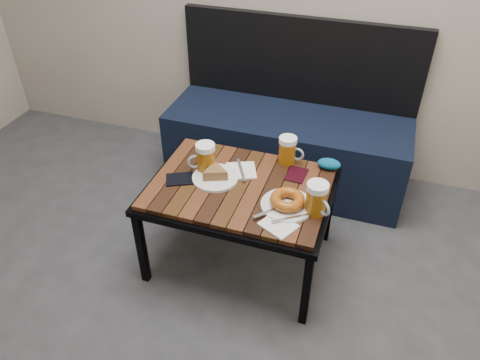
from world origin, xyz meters
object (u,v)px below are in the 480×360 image
(plate_pie, at_px, (215,175))
(plate_bagel, at_px, (287,202))
(beer_mug_right, at_px, (317,199))
(beer_mug_centre, at_px, (288,150))
(bench, at_px, (287,141))
(passport_burgundy, at_px, (296,174))
(knit_pouch, at_px, (329,164))
(beer_mug_left, at_px, (205,158))
(cafe_table, at_px, (240,192))
(passport_navy, at_px, (181,179))

(plate_pie, xyz_separation_m, plate_bagel, (0.36, -0.09, 0.00))
(beer_mug_right, bearing_deg, beer_mug_centre, 163.82)
(bench, height_order, beer_mug_right, bench)
(plate_pie, xyz_separation_m, passport_burgundy, (0.35, 0.15, -0.02))
(bench, distance_m, beer_mug_right, 0.93)
(plate_pie, bearing_deg, bench, 76.94)
(beer_mug_right, relative_size, knit_pouch, 1.33)
(beer_mug_right, relative_size, plate_bagel, 0.52)
(beer_mug_left, distance_m, beer_mug_centre, 0.40)
(cafe_table, height_order, beer_mug_left, beer_mug_left)
(beer_mug_left, xyz_separation_m, passport_navy, (-0.08, -0.10, -0.07))
(beer_mug_left, height_order, passport_navy, beer_mug_left)
(bench, xyz_separation_m, knit_pouch, (0.31, -0.49, 0.22))
(passport_burgundy, bearing_deg, knit_pouch, 42.24)
(plate_bagel, distance_m, passport_navy, 0.52)
(beer_mug_left, bearing_deg, cafe_table, 133.37)
(bench, distance_m, knit_pouch, 0.62)
(passport_burgundy, bearing_deg, beer_mug_left, -161.95)
(cafe_table, xyz_separation_m, plate_bagel, (0.24, -0.08, 0.07))
(cafe_table, relative_size, knit_pouch, 7.56)
(passport_navy, relative_size, passport_burgundy, 1.09)
(bench, distance_m, cafe_table, 0.77)
(beer_mug_left, relative_size, beer_mug_right, 0.99)
(beer_mug_centre, height_order, passport_navy, beer_mug_centre)
(bench, bearing_deg, plate_bagel, -77.14)
(cafe_table, height_order, knit_pouch, knit_pouch)
(cafe_table, relative_size, beer_mug_right, 5.68)
(beer_mug_right, bearing_deg, passport_burgundy, 161.83)
(beer_mug_centre, distance_m, knit_pouch, 0.21)
(beer_mug_centre, relative_size, plate_pie, 0.64)
(beer_mug_right, xyz_separation_m, passport_navy, (-0.64, 0.03, -0.07))
(passport_navy, bearing_deg, bench, 132.36)
(passport_navy, bearing_deg, beer_mug_left, 114.96)
(passport_navy, distance_m, knit_pouch, 0.71)
(beer_mug_left, bearing_deg, beer_mug_right, 135.62)
(plate_bagel, bearing_deg, plate_pie, 166.22)
(beer_mug_centre, bearing_deg, bench, 103.24)
(plate_pie, bearing_deg, beer_mug_centre, 40.39)
(cafe_table, height_order, plate_pie, plate_pie)
(bench, xyz_separation_m, cafe_table, (-0.05, -0.75, 0.16))
(bench, distance_m, beer_mug_left, 0.78)
(bench, xyz_separation_m, beer_mug_right, (0.31, -0.83, 0.27))
(plate_pie, bearing_deg, passport_navy, -160.24)
(beer_mug_right, relative_size, plate_pie, 0.69)
(passport_navy, bearing_deg, beer_mug_right, 61.64)
(beer_mug_left, xyz_separation_m, passport_burgundy, (0.42, 0.10, -0.07))
(beer_mug_right, xyz_separation_m, plate_pie, (-0.48, 0.09, -0.05))
(plate_pie, bearing_deg, passport_burgundy, 23.25)
(beer_mug_right, xyz_separation_m, knit_pouch, (-0.00, 0.34, -0.05))
(bench, distance_m, beer_mug_centre, 0.58)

